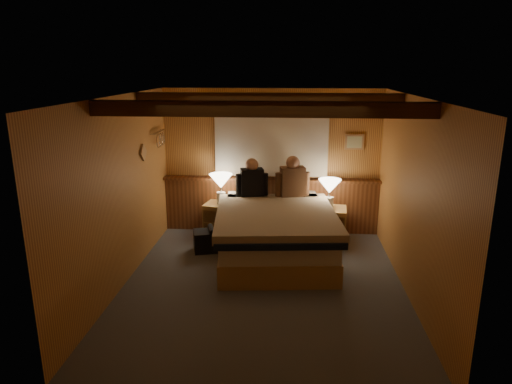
# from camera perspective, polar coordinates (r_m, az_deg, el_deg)

# --- Properties ---
(floor) EXTENTS (4.20, 4.20, 0.00)m
(floor) POSITION_cam_1_polar(r_m,az_deg,el_deg) (6.04, 0.89, -11.52)
(floor) COLOR #484D56
(floor) RESTS_ON ground
(ceiling) EXTENTS (4.20, 4.20, 0.00)m
(ceiling) POSITION_cam_1_polar(r_m,az_deg,el_deg) (5.39, 1.00, 11.85)
(ceiling) COLOR tan
(ceiling) RESTS_ON wall_back
(wall_back) EXTENTS (3.60, 0.00, 3.60)m
(wall_back) POSITION_cam_1_polar(r_m,az_deg,el_deg) (7.63, 1.92, 3.83)
(wall_back) COLOR #DBA14E
(wall_back) RESTS_ON floor
(wall_left) EXTENTS (0.00, 4.20, 4.20)m
(wall_left) POSITION_cam_1_polar(r_m,az_deg,el_deg) (5.98, -16.55, -0.12)
(wall_left) COLOR #DBA14E
(wall_left) RESTS_ON floor
(wall_right) EXTENTS (0.00, 4.20, 4.20)m
(wall_right) POSITION_cam_1_polar(r_m,az_deg,el_deg) (5.78, 19.06, -0.86)
(wall_right) COLOR #DBA14E
(wall_right) RESTS_ON floor
(wall_front) EXTENTS (3.60, 0.00, 3.60)m
(wall_front) POSITION_cam_1_polar(r_m,az_deg,el_deg) (3.63, -1.14, -9.65)
(wall_front) COLOR #DBA14E
(wall_front) RESTS_ON floor
(wainscot) EXTENTS (3.60, 0.23, 0.94)m
(wainscot) POSITION_cam_1_polar(r_m,az_deg,el_deg) (7.75, 1.85, -1.45)
(wainscot) COLOR brown
(wainscot) RESTS_ON wall_back
(curtain_window) EXTENTS (2.18, 0.09, 1.11)m
(curtain_window) POSITION_cam_1_polar(r_m,az_deg,el_deg) (7.51, 1.92, 6.12)
(curtain_window) COLOR #482C12
(curtain_window) RESTS_ON wall_back
(ceiling_beams) EXTENTS (3.60, 1.65, 0.16)m
(ceiling_beams) POSITION_cam_1_polar(r_m,az_deg,el_deg) (5.55, 1.09, 11.02)
(ceiling_beams) COLOR #482C12
(ceiling_beams) RESTS_ON ceiling
(coat_rail) EXTENTS (0.05, 0.55, 0.24)m
(coat_rail) POSITION_cam_1_polar(r_m,az_deg,el_deg) (7.32, -11.91, 6.72)
(coat_rail) COLOR silver
(coat_rail) RESTS_ON wall_left
(framed_print) EXTENTS (0.30, 0.04, 0.25)m
(framed_print) POSITION_cam_1_polar(r_m,az_deg,el_deg) (7.61, 12.20, 6.13)
(framed_print) COLOR tan
(framed_print) RESTS_ON wall_back
(bed) EXTENTS (1.87, 2.32, 0.74)m
(bed) POSITION_cam_1_polar(r_m,az_deg,el_deg) (6.70, 2.42, -5.11)
(bed) COLOR #B2834C
(bed) RESTS_ON floor
(nightstand_left) EXTENTS (0.59, 0.55, 0.56)m
(nightstand_left) POSITION_cam_1_polar(r_m,az_deg,el_deg) (7.62, -4.36, -3.44)
(nightstand_left) COLOR #B2834C
(nightstand_left) RESTS_ON floor
(nightstand_right) EXTENTS (0.55, 0.51, 0.56)m
(nightstand_right) POSITION_cam_1_polar(r_m,az_deg,el_deg) (7.41, 9.14, -4.10)
(nightstand_right) COLOR #B2834C
(nightstand_right) RESTS_ON floor
(lamp_left) EXTENTS (0.38, 0.38, 0.49)m
(lamp_left) POSITION_cam_1_polar(r_m,az_deg,el_deg) (7.45, -4.41, 1.14)
(lamp_left) COLOR silver
(lamp_left) RESTS_ON nightstand_left
(lamp_right) EXTENTS (0.36, 0.36, 0.47)m
(lamp_right) POSITION_cam_1_polar(r_m,az_deg,el_deg) (7.24, 9.18, 0.50)
(lamp_right) COLOR silver
(lamp_right) RESTS_ON nightstand_right
(person_left) EXTENTS (0.51, 0.28, 0.63)m
(person_left) POSITION_cam_1_polar(r_m,az_deg,el_deg) (7.25, -0.51, 1.46)
(person_left) COLOR black
(person_left) RESTS_ON bed
(person_right) EXTENTS (0.54, 0.30, 0.67)m
(person_right) POSITION_cam_1_polar(r_m,az_deg,el_deg) (7.25, 4.59, 1.56)
(person_right) COLOR #513320
(person_right) RESTS_ON bed
(duffel_bag) EXTENTS (0.60, 0.45, 0.38)m
(duffel_bag) POSITION_cam_1_polar(r_m,az_deg,el_deg) (7.05, -5.58, -6.00)
(duffel_bag) COLOR black
(duffel_bag) RESTS_ON floor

